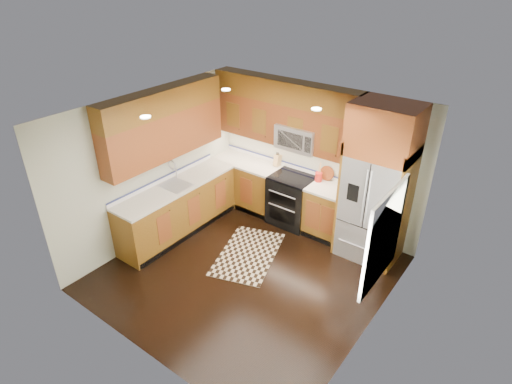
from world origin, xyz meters
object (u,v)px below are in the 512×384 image
Objects in this scene: rug at (248,254)px; utensil_crock at (319,175)px; range at (292,200)px; refrigerator at (377,184)px; knife_block at (277,160)px.

rug is 1.83m from utensil_crock.
range is 2.67× the size of utensil_crock.
refrigerator is (1.55, -0.04, 0.83)m from range.
refrigerator is 9.61× the size of knife_block.
knife_block reaches higher than rug.
rug is at bearing -91.27° from range.
range is 0.64× the size of rug.
knife_block is (-0.47, 1.52, 1.04)m from rug.
knife_block is 0.76× the size of utensil_crock.
refrigerator reaches higher than utensil_crock.
refrigerator reaches higher than range.
range is 1.76m from refrigerator.
rug is at bearing -72.87° from knife_block.
range is at bearing 178.60° from refrigerator.
utensil_crock is (0.94, -0.10, 0.01)m from knife_block.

